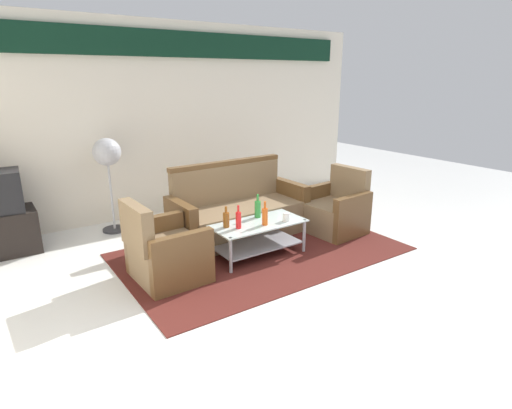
# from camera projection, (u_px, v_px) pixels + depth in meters

# --- Properties ---
(ground_plane) EXTENTS (14.00, 14.00, 0.00)m
(ground_plane) POSITION_uv_depth(u_px,v_px,m) (314.00, 277.00, 4.40)
(ground_plane) COLOR white
(wall_back) EXTENTS (6.52, 0.19, 2.80)m
(wall_back) POSITION_uv_depth(u_px,v_px,m) (184.00, 114.00, 6.38)
(wall_back) COLOR silver
(wall_back) RESTS_ON ground
(rug) EXTENTS (3.26, 2.00, 0.01)m
(rug) POSITION_uv_depth(u_px,v_px,m) (261.00, 252.00, 5.04)
(rug) COLOR #511E19
(rug) RESTS_ON ground
(couch) EXTENTS (1.81, 0.78, 0.96)m
(couch) POSITION_uv_depth(u_px,v_px,m) (238.00, 213.00, 5.45)
(couch) COLOR #7F6647
(couch) RESTS_ON rug
(armchair_left) EXTENTS (0.72, 0.78, 0.85)m
(armchair_left) POSITION_uv_depth(u_px,v_px,m) (165.00, 253.00, 4.29)
(armchair_left) COLOR #7F6647
(armchair_left) RESTS_ON rug
(armchair_right) EXTENTS (0.75, 0.80, 0.85)m
(armchair_right) POSITION_uv_depth(u_px,v_px,m) (335.00, 211.00, 5.63)
(armchair_right) COLOR #7F6647
(armchair_right) RESTS_ON rug
(coffee_table) EXTENTS (1.10, 0.60, 0.40)m
(coffee_table) POSITION_uv_depth(u_px,v_px,m) (257.00, 233.00, 4.89)
(coffee_table) COLOR silver
(coffee_table) RESTS_ON rug
(bottle_brown) EXTENTS (0.07, 0.07, 0.24)m
(bottle_brown) POSITION_uv_depth(u_px,v_px,m) (226.00, 219.00, 4.66)
(bottle_brown) COLOR brown
(bottle_brown) RESTS_ON coffee_table
(bottle_orange) EXTENTS (0.07, 0.07, 0.28)m
(bottle_orange) POSITION_uv_depth(u_px,v_px,m) (265.00, 216.00, 4.73)
(bottle_orange) COLOR #D85919
(bottle_orange) RESTS_ON coffee_table
(bottle_green) EXTENTS (0.07, 0.07, 0.29)m
(bottle_green) POSITION_uv_depth(u_px,v_px,m) (258.00, 209.00, 4.98)
(bottle_green) COLOR #2D8C38
(bottle_green) RESTS_ON coffee_table
(bottle_red) EXTENTS (0.06, 0.06, 0.27)m
(bottle_red) POSITION_uv_depth(u_px,v_px,m) (238.00, 220.00, 4.62)
(bottle_red) COLOR red
(bottle_red) RESTS_ON coffee_table
(cup) EXTENTS (0.08, 0.08, 0.10)m
(cup) POSITION_uv_depth(u_px,v_px,m) (286.00, 217.00, 4.87)
(cup) COLOR silver
(cup) RESTS_ON coffee_table
(tv_stand) EXTENTS (0.80, 0.50, 0.52)m
(tv_stand) POSITION_uv_depth(u_px,v_px,m) (0.00, 233.00, 4.91)
(tv_stand) COLOR black
(tv_stand) RESTS_ON ground
(pedestal_fan) EXTENTS (0.36, 0.36, 1.27)m
(pedestal_fan) POSITION_uv_depth(u_px,v_px,m) (107.00, 158.00, 5.45)
(pedestal_fan) COLOR #2D2D33
(pedestal_fan) RESTS_ON ground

